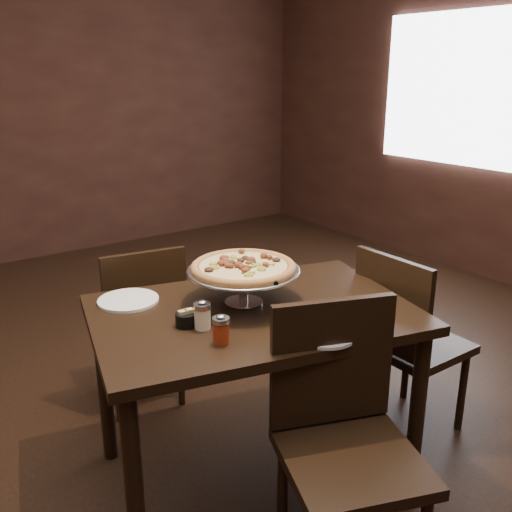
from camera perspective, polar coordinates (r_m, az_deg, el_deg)
room at (r=2.18m, az=-0.85°, el=11.60°), size 6.04×7.04×2.84m
dining_table at (r=2.26m, az=-0.28°, el=-7.71°), size 1.39×1.09×0.76m
pizza_stand at (r=2.23m, az=-1.27°, el=-1.18°), size 0.45×0.45×0.18m
parmesan_shaker at (r=2.05m, az=-5.39°, el=-5.91°), size 0.06×0.06×0.11m
pepper_flake_shaker at (r=1.95m, az=-3.52°, el=-7.34°), size 0.06×0.06×0.10m
packet_caddy at (r=2.09m, az=-7.00°, el=-6.26°), size 0.08×0.08×0.06m
napkin_stack at (r=2.22m, az=10.79°, el=-5.48°), size 0.15×0.15×0.01m
plate_left at (r=2.35m, az=-12.66°, el=-4.34°), size 0.24×0.24×0.01m
plate_near at (r=2.03m, az=6.87°, el=-7.77°), size 0.23×0.23×0.01m
serving_spatula at (r=2.12m, az=1.91°, el=-2.34°), size 0.16×0.16×0.02m
chair_far at (r=2.90m, az=-11.40°, el=-6.32°), size 0.46×0.46×0.86m
chair_near at (r=2.00m, az=8.76°, el=-16.96°), size 0.56×0.56×0.93m
chair_side at (r=2.72m, az=14.72°, el=-7.82°), size 0.42×0.42×0.89m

